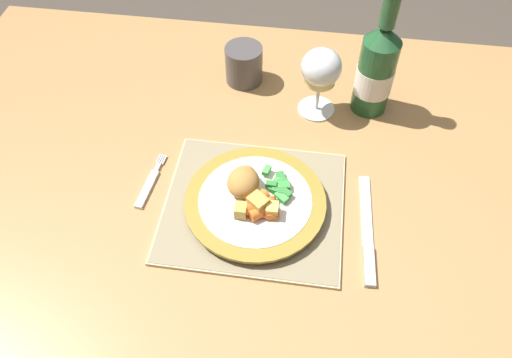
% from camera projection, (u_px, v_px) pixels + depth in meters
% --- Properties ---
extents(ground_plane, '(6.00, 6.00, 0.00)m').
position_uv_depth(ground_plane, '(247.00, 331.00, 1.48)').
color(ground_plane, '#4C4238').
extents(dining_table, '(1.32, 0.91, 0.74)m').
position_uv_depth(dining_table, '(242.00, 202.00, 0.97)').
color(dining_table, '#AD7F4C').
rests_on(dining_table, ground).
extents(placemat, '(0.30, 0.27, 0.01)m').
position_uv_depth(placemat, '(254.00, 206.00, 0.86)').
color(placemat, '#CCB789').
rests_on(placemat, dining_table).
extents(dinner_plate, '(0.24, 0.24, 0.02)m').
position_uv_depth(dinner_plate, '(255.00, 202.00, 0.84)').
color(dinner_plate, white).
rests_on(dinner_plate, placemat).
extents(breaded_croquettes, '(0.06, 0.07, 0.04)m').
position_uv_depth(breaded_croquettes, '(243.00, 181.00, 0.84)').
color(breaded_croquettes, '#B77F3D').
rests_on(breaded_croquettes, dinner_plate).
extents(green_beans_pile, '(0.06, 0.08, 0.02)m').
position_uv_depth(green_beans_pile, '(278.00, 187.00, 0.84)').
color(green_beans_pile, '#4CA84C').
rests_on(green_beans_pile, dinner_plate).
extents(glazed_carrots, '(0.06, 0.06, 0.02)m').
position_uv_depth(glazed_carrots, '(262.00, 207.00, 0.81)').
color(glazed_carrots, orange).
rests_on(glazed_carrots, dinner_plate).
extents(fork, '(0.03, 0.12, 0.01)m').
position_uv_depth(fork, '(149.00, 185.00, 0.89)').
color(fork, silver).
rests_on(fork, dining_table).
extents(table_knife, '(0.03, 0.22, 0.01)m').
position_uv_depth(table_knife, '(367.00, 237.00, 0.82)').
color(table_knife, silver).
rests_on(table_knife, dining_table).
extents(wine_glass, '(0.08, 0.08, 0.14)m').
position_uv_depth(wine_glass, '(321.00, 71.00, 0.93)').
color(wine_glass, silver).
rests_on(wine_glass, dining_table).
extents(bottle, '(0.07, 0.07, 0.26)m').
position_uv_depth(bottle, '(376.00, 69.00, 0.94)').
color(bottle, '#23562D').
rests_on(bottle, dining_table).
extents(roast_potatoes, '(0.07, 0.04, 0.03)m').
position_uv_depth(roast_potatoes, '(258.00, 207.00, 0.81)').
color(roast_potatoes, gold).
rests_on(roast_potatoes, dinner_plate).
extents(drinking_cup, '(0.08, 0.08, 0.08)m').
position_uv_depth(drinking_cup, '(244.00, 63.00, 1.04)').
color(drinking_cup, '#4C4747').
rests_on(drinking_cup, dining_table).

